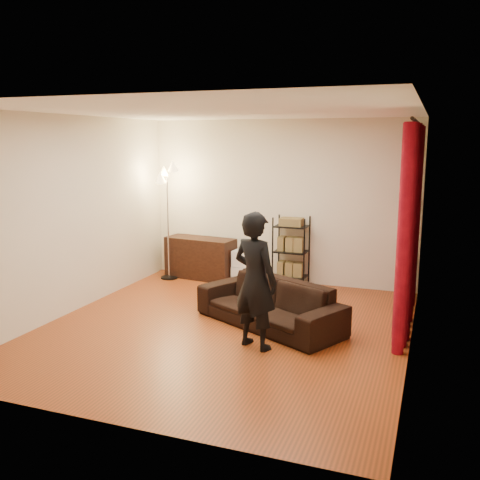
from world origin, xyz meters
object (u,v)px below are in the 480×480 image
at_px(sofa, 269,303).
at_px(wire_shelf, 291,251).
at_px(person, 255,281).
at_px(media_cabinet, 201,258).
at_px(floor_lamp, 168,223).
at_px(storage_boxes, 243,266).

distance_m(sofa, wire_shelf, 2.01).
bearing_deg(person, wire_shelf, -62.74).
relative_size(person, media_cabinet, 1.31).
bearing_deg(floor_lamp, media_cabinet, 25.22).
bearing_deg(wire_shelf, sofa, -78.00).
bearing_deg(wire_shelf, person, -78.70).
xyz_separation_m(wire_shelf, floor_lamp, (-2.09, -0.28, 0.40)).
xyz_separation_m(person, storage_boxes, (-1.11, 2.64, -0.52)).
distance_m(person, storage_boxes, 2.91).
bearing_deg(person, media_cabinet, -33.66).
distance_m(person, wire_shelf, 2.75).
distance_m(media_cabinet, storage_boxes, 0.79).
height_order(storage_boxes, wire_shelf, wire_shelf).
bearing_deg(media_cabinet, person, -47.35).
bearing_deg(wire_shelf, storage_boxes, -169.18).
distance_m(sofa, media_cabinet, 2.66).
relative_size(media_cabinet, wire_shelf, 1.05).
xyz_separation_m(sofa, storage_boxes, (-1.05, 1.89, -0.02)).
bearing_deg(storage_boxes, sofa, -60.88).
bearing_deg(media_cabinet, storage_boxes, 4.89).
bearing_deg(sofa, media_cabinet, 160.89).
bearing_deg(wire_shelf, floor_lamp, -167.33).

